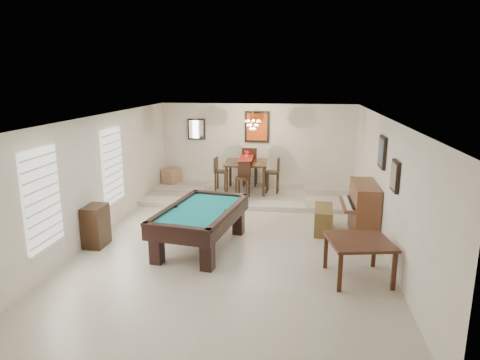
% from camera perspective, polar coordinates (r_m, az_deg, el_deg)
% --- Properties ---
extents(ground_plane, '(6.00, 9.00, 0.02)m').
position_cam_1_polar(ground_plane, '(9.31, -0.50, -7.82)').
color(ground_plane, beige).
extents(wall_back, '(6.00, 0.04, 2.60)m').
position_cam_1_polar(wall_back, '(13.30, 2.28, 4.54)').
color(wall_back, silver).
rests_on(wall_back, ground_plane).
extents(wall_front, '(6.00, 0.04, 2.60)m').
position_cam_1_polar(wall_front, '(4.75, -8.56, -12.66)').
color(wall_front, silver).
rests_on(wall_front, ground_plane).
extents(wall_left, '(0.04, 9.00, 2.60)m').
position_cam_1_polar(wall_left, '(9.80, -18.16, 0.59)').
color(wall_left, silver).
rests_on(wall_left, ground_plane).
extents(wall_right, '(0.04, 9.00, 2.60)m').
position_cam_1_polar(wall_right, '(9.00, 18.75, -0.57)').
color(wall_right, silver).
rests_on(wall_right, ground_plane).
extents(ceiling, '(6.00, 9.00, 0.04)m').
position_cam_1_polar(ceiling, '(8.70, -0.54, 8.39)').
color(ceiling, white).
rests_on(ceiling, wall_back).
extents(dining_step, '(6.00, 2.50, 0.12)m').
position_cam_1_polar(dining_step, '(12.35, 1.66, -2.06)').
color(dining_step, beige).
rests_on(dining_step, ground_plane).
extents(window_left_front, '(0.06, 1.00, 1.70)m').
position_cam_1_polar(window_left_front, '(7.90, -24.88, -2.28)').
color(window_left_front, white).
rests_on(window_left_front, wall_left).
extents(window_left_rear, '(0.06, 1.00, 1.70)m').
position_cam_1_polar(window_left_rear, '(10.29, -16.62, 1.88)').
color(window_left_rear, white).
rests_on(window_left_rear, wall_left).
extents(pool_table, '(1.67, 2.59, 0.80)m').
position_cam_1_polar(pool_table, '(8.74, -5.22, -6.45)').
color(pool_table, black).
rests_on(pool_table, ground_plane).
extents(square_table, '(1.20, 1.20, 0.71)m').
position_cam_1_polar(square_table, '(7.70, 15.48, -10.13)').
color(square_table, black).
rests_on(square_table, ground_plane).
extents(upright_piano, '(0.77, 1.37, 1.14)m').
position_cam_1_polar(upright_piano, '(9.74, 15.39, -3.72)').
color(upright_piano, brown).
rests_on(upright_piano, ground_plane).
extents(piano_bench, '(0.44, 1.02, 0.56)m').
position_cam_1_polar(piano_bench, '(9.80, 11.05, -5.18)').
color(piano_bench, brown).
rests_on(piano_bench, ground_plane).
extents(apothecary_chest, '(0.38, 0.57, 0.86)m').
position_cam_1_polar(apothecary_chest, '(9.25, -18.65, -5.82)').
color(apothecary_chest, black).
rests_on(apothecary_chest, ground_plane).
extents(dining_table, '(1.26, 1.26, 0.99)m').
position_cam_1_polar(dining_table, '(12.45, 0.84, 0.73)').
color(dining_table, black).
rests_on(dining_table, dining_step).
extents(flower_vase, '(0.14, 0.14, 0.21)m').
position_cam_1_polar(flower_vase, '(12.33, 0.85, 3.46)').
color(flower_vase, '#B4160F').
rests_on(flower_vase, dining_table).
extents(dining_chair_south, '(0.41, 0.41, 0.98)m').
position_cam_1_polar(dining_chair_south, '(11.74, 0.37, -0.11)').
color(dining_chair_south, black).
rests_on(dining_chair_south, dining_step).
extents(dining_chair_north, '(0.45, 0.45, 1.20)m').
position_cam_1_polar(dining_chair_north, '(13.11, 1.35, 1.83)').
color(dining_chair_north, black).
rests_on(dining_chair_north, dining_step).
extents(dining_chair_west, '(0.38, 0.38, 0.97)m').
position_cam_1_polar(dining_chair_west, '(12.59, -2.51, 0.81)').
color(dining_chair_west, black).
rests_on(dining_chair_west, dining_step).
extents(dining_chair_east, '(0.40, 0.40, 1.02)m').
position_cam_1_polar(dining_chair_east, '(12.35, 4.36, 0.65)').
color(dining_chair_east, black).
rests_on(dining_chair_east, dining_step).
extents(corner_bench, '(0.56, 0.62, 0.47)m').
position_cam_1_polar(corner_bench, '(13.69, -9.16, 0.61)').
color(corner_bench, '#A47859').
rests_on(corner_bench, dining_step).
extents(chandelier, '(0.44, 0.44, 0.60)m').
position_cam_1_polar(chandelier, '(11.90, 1.71, 7.85)').
color(chandelier, '#FFE5B2').
rests_on(chandelier, ceiling).
extents(back_painting, '(0.75, 0.06, 0.95)m').
position_cam_1_polar(back_painting, '(13.18, 2.29, 7.09)').
color(back_painting, '#D84C14').
rests_on(back_painting, wall_back).
extents(back_mirror, '(0.55, 0.06, 0.65)m').
position_cam_1_polar(back_mirror, '(13.50, -5.82, 6.76)').
color(back_mirror, white).
rests_on(back_mirror, wall_back).
extents(right_picture_upper, '(0.06, 0.55, 0.65)m').
position_cam_1_polar(right_picture_upper, '(9.16, 18.44, 3.54)').
color(right_picture_upper, slate).
rests_on(right_picture_upper, wall_right).
extents(right_picture_lower, '(0.06, 0.45, 0.55)m').
position_cam_1_polar(right_picture_lower, '(7.95, 19.99, 0.50)').
color(right_picture_lower, gray).
rests_on(right_picture_lower, wall_right).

